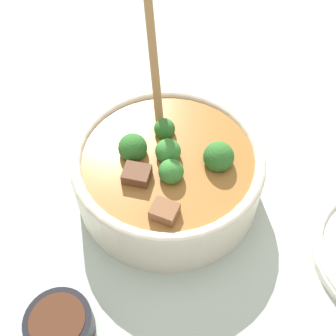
{
  "coord_description": "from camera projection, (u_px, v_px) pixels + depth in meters",
  "views": [
    {
      "loc": [
        -0.04,
        -0.36,
        0.51
      ],
      "look_at": [
        0.0,
        0.0,
        0.05
      ],
      "focal_mm": 45.0,
      "sensor_mm": 36.0,
      "label": 1
    }
  ],
  "objects": [
    {
      "name": "condiment_bowl",
      "position": [
        60.0,
        324.0,
        0.49
      ],
      "size": [
        0.08,
        0.08,
        0.04
      ],
      "color": "black",
      "rests_on": "ground_plane"
    },
    {
      "name": "ground_plane",
      "position": [
        168.0,
        191.0,
        0.63
      ],
      "size": [
        4.0,
        4.0,
        0.0
      ],
      "primitive_type": "plane",
      "color": "#ADBCAD"
    },
    {
      "name": "stew_bowl",
      "position": [
        168.0,
        170.0,
        0.59
      ],
      "size": [
        0.26,
        0.31,
        0.29
      ],
      "color": "beige",
      "rests_on": "ground_plane"
    }
  ]
}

